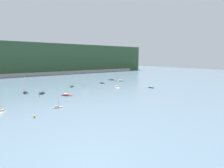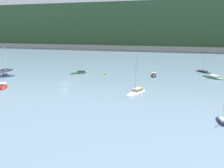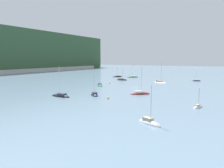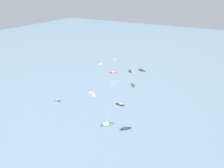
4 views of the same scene
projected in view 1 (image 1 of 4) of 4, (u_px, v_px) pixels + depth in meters
ground_plane at (85, 90)px, 117.94m from camera, size 600.00×600.00×0.00m
hillside_ridge at (29, 59)px, 249.78m from camera, size 364.67×75.53×41.27m
shore_town_strip at (37, 74)px, 219.75m from camera, size 309.97×6.00×3.44m
sailboat_0 at (2, 112)px, 69.65m from camera, size 3.99×6.02×8.72m
sailboat_1 at (102, 83)px, 149.94m from camera, size 2.36×6.92×7.60m
sailboat_2 at (42, 94)px, 105.63m from camera, size 6.02×5.99×8.87m
sailboat_3 at (120, 81)px, 164.10m from camera, size 8.21×8.28×11.78m
sailboat_4 at (58, 108)px, 76.39m from camera, size 5.11×2.46×5.96m
sailboat_5 at (25, 93)px, 108.17m from camera, size 2.99×8.19×11.57m
sailboat_6 at (117, 87)px, 128.73m from camera, size 5.92×9.00×12.15m
sailboat_7 at (71, 87)px, 130.48m from camera, size 7.75×6.76×10.51m
sailboat_8 at (151, 88)px, 127.38m from camera, size 2.61×4.97×6.70m
sailboat_9 at (111, 80)px, 171.49m from camera, size 6.23×6.41×8.21m
sailboat_10 at (67, 95)px, 101.16m from camera, size 6.33×7.37×11.13m
mooring_buoy_0 at (40, 96)px, 97.65m from camera, size 0.68×0.68×0.68m
mooring_buoy_1 at (35, 116)px, 63.95m from camera, size 0.82×0.82×0.82m
mooring_buoy_2 at (83, 85)px, 136.97m from camera, size 0.71×0.71×0.71m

